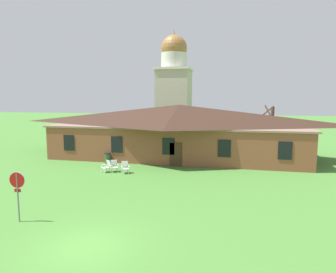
% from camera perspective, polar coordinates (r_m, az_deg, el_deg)
% --- Properties ---
extents(ground_plane, '(200.00, 200.00, 0.00)m').
position_cam_1_polar(ground_plane, '(13.62, -15.25, -19.39)').
color(ground_plane, '#477F33').
extents(brick_building, '(25.53, 10.40, 5.35)m').
position_cam_1_polar(brick_building, '(31.79, 2.07, 1.26)').
color(brick_building, brown).
rests_on(brick_building, ground).
extents(dome_tower, '(5.18, 5.18, 16.19)m').
position_cam_1_polar(dome_tower, '(46.34, 1.12, 8.80)').
color(dome_tower, '#BCB29E').
rests_on(dome_tower, ground).
extents(stop_sign, '(0.80, 0.12, 2.50)m').
position_cam_1_polar(stop_sign, '(16.63, -26.44, -8.44)').
color(stop_sign, slate).
rests_on(stop_sign, ground).
extents(lawn_chair_by_porch, '(0.84, 0.87, 0.96)m').
position_cam_1_polar(lawn_chair_by_porch, '(25.50, -11.42, -5.46)').
color(lawn_chair_by_porch, silver).
rests_on(lawn_chair_by_porch, ground).
extents(lawn_chair_near_door, '(0.84, 0.86, 0.96)m').
position_cam_1_polar(lawn_chair_near_door, '(25.48, -10.08, -5.43)').
color(lawn_chair_near_door, silver).
rests_on(lawn_chair_near_door, ground).
extents(lawn_chair_left_end, '(0.82, 0.85, 0.96)m').
position_cam_1_polar(lawn_chair_left_end, '(24.88, -8.07, -5.70)').
color(lawn_chair_left_end, white).
rests_on(lawn_chair_left_end, ground).
extents(bare_tree_beside_building, '(2.09, 1.94, 5.30)m').
position_cam_1_polar(bare_tree_beside_building, '(33.98, 18.91, 1.44)').
color(bare_tree_beside_building, brown).
rests_on(bare_tree_beside_building, ground).
extents(trash_bin, '(0.56, 0.56, 0.98)m').
position_cam_1_polar(trash_bin, '(28.81, -11.28, -3.99)').
color(trash_bin, '#335638').
rests_on(trash_bin, ground).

